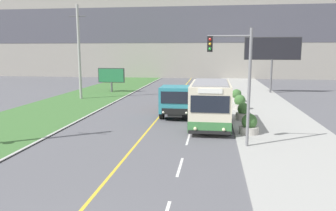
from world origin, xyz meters
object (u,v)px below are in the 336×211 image
object	(u,v)px
utility_pole_far	(79,52)
planter_round_far	(236,96)
billboard_large	(272,50)
traffic_light_mast	(237,73)
planter_round_near	(249,125)
city_bus	(210,105)
dump_truck	(178,101)
planter_round_third	(240,103)
billboard_small	(111,76)
planter_round_second	(243,112)

from	to	relation	value
utility_pole_far	planter_round_far	size ratio (longest dim) A/B	7.82
billboard_large	traffic_light_mast	bearing A→B (deg)	-103.51
billboard_large	planter_round_near	xyz separation A→B (m)	(-4.62, -20.69, -4.53)
utility_pole_far	traffic_light_mast	world-z (taller)	utility_pole_far
planter_round_near	planter_round_far	distance (m)	12.76
city_bus	planter_round_far	xyz separation A→B (m)	(2.46, 11.12, -0.93)
dump_truck	utility_pole_far	xyz separation A→B (m)	(-11.32, 8.04, 3.69)
planter_round_near	planter_round_third	world-z (taller)	planter_round_third
planter_round_far	billboard_large	bearing A→B (deg)	60.13
dump_truck	traffic_light_mast	bearing A→B (deg)	-63.24
dump_truck	planter_round_far	bearing A→B (deg)	57.12
billboard_large	planter_round_third	bearing A→B (deg)	-110.49
planter_round_near	billboard_small	bearing A→B (deg)	127.79
traffic_light_mast	billboard_large	distance (m)	24.11
planter_round_near	planter_round_second	size ratio (longest dim) A/B	1.00
utility_pole_far	planter_round_third	size ratio (longest dim) A/B	7.71
planter_round_second	traffic_light_mast	bearing A→B (deg)	-98.38
planter_round_far	utility_pole_far	bearing A→B (deg)	178.87
traffic_light_mast	planter_round_third	distance (m)	11.76
traffic_light_mast	city_bus	bearing A→B (deg)	107.65
dump_truck	planter_round_second	world-z (taller)	dump_truck
dump_truck	planter_round_second	distance (m)	5.05
planter_round_third	dump_truck	bearing A→B (deg)	-145.23
billboard_large	planter_round_far	size ratio (longest dim) A/B	5.35
billboard_large	planter_round_third	distance (m)	13.77
planter_round_third	planter_round_far	size ratio (longest dim) A/B	1.01
planter_round_far	traffic_light_mast	bearing A→B (deg)	-93.95
billboard_small	planter_round_far	world-z (taller)	billboard_small
dump_truck	planter_round_near	size ratio (longest dim) A/B	5.35
city_bus	billboard_small	xyz separation A→B (m)	(-12.34, 17.37, 0.45)
dump_truck	billboard_large	distance (m)	18.74
city_bus	dump_truck	bearing A→B (deg)	126.60
billboard_small	planter_round_second	distance (m)	20.91
billboard_small	planter_round_third	bearing A→B (deg)	-35.35
planter_round_second	planter_round_third	size ratio (longest dim) A/B	0.97
billboard_large	planter_round_second	world-z (taller)	billboard_large
planter_round_second	billboard_large	bearing A→B (deg)	74.38
billboard_large	planter_round_near	world-z (taller)	billboard_large
planter_round_second	planter_round_far	bearing A→B (deg)	89.72
utility_pole_far	planter_round_third	bearing A→B (deg)	-15.66
billboard_small	planter_round_second	world-z (taller)	billboard_small
traffic_light_mast	billboard_small	distance (m)	25.77
dump_truck	traffic_light_mast	world-z (taller)	traffic_light_mast
billboard_small	billboard_large	bearing A→B (deg)	4.99
planter_round_far	billboard_small	bearing A→B (deg)	157.12
billboard_large	city_bus	bearing A→B (deg)	-110.20
utility_pole_far	billboard_small	world-z (taller)	utility_pole_far
dump_truck	billboard_small	bearing A→B (deg)	125.08
traffic_light_mast	dump_truck	bearing A→B (deg)	116.76
billboard_large	utility_pole_far	bearing A→B (deg)	-159.95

